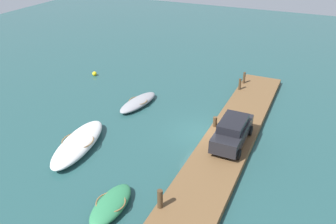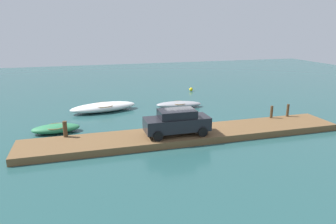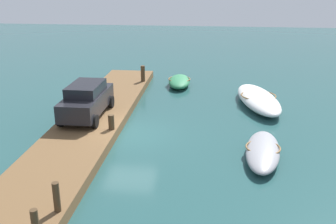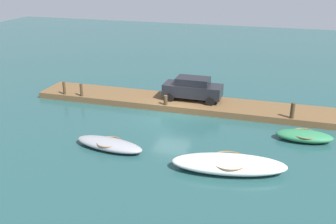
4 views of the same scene
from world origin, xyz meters
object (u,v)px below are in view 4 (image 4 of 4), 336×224
(parked_car, at_px, (193,88))
(motorboat_white, at_px, (229,164))
(mooring_post_mid_west, at_px, (166,100))
(mooring_post_west, at_px, (292,111))
(mooring_post_east, at_px, (64,88))
(rowboat_grey, at_px, (109,144))
(rowboat_green, at_px, (304,136))
(mooring_post_mid_east, at_px, (81,90))

(parked_car, bearing_deg, motorboat_white, 114.71)
(mooring_post_mid_west, relative_size, parked_car, 0.16)
(mooring_post_mid_west, bearing_deg, motorboat_white, 127.70)
(mooring_post_west, bearing_deg, mooring_post_mid_west, 0.00)
(mooring_post_east, bearing_deg, rowboat_grey, 135.54)
(parked_car, bearing_deg, rowboat_grey, 71.25)
(motorboat_white, distance_m, rowboat_grey, 6.99)
(rowboat_green, height_order, mooring_post_mid_east, mooring_post_mid_east)
(rowboat_grey, bearing_deg, mooring_post_east, -36.77)
(mooring_post_mid_west, distance_m, parked_car, 2.35)
(mooring_post_mid_west, xyz_separation_m, mooring_post_east, (8.22, 0.00, 0.15))
(motorboat_white, bearing_deg, mooring_post_mid_east, -40.28)
(rowboat_grey, distance_m, mooring_post_west, 12.12)
(mooring_post_west, bearing_deg, mooring_post_mid_east, 0.00)
(mooring_post_west, bearing_deg, parked_car, -12.92)
(rowboat_green, bearing_deg, mooring_post_mid_east, -10.92)
(motorboat_white, distance_m, mooring_post_west, 7.95)
(rowboat_grey, bearing_deg, rowboat_green, -150.19)
(mooring_post_mid_west, bearing_deg, mooring_post_west, 180.00)
(motorboat_white, height_order, rowboat_grey, motorboat_white)
(mooring_post_mid_west, bearing_deg, parked_car, -134.47)
(mooring_post_mid_east, distance_m, mooring_post_east, 1.48)
(mooring_post_mid_west, xyz_separation_m, parked_car, (-1.60, -1.63, 0.54))
(parked_car, bearing_deg, mooring_post_east, 9.77)
(mooring_post_east, distance_m, parked_car, 9.96)
(mooring_post_west, xyz_separation_m, mooring_post_mid_east, (15.45, 0.00, -0.04))
(rowboat_grey, relative_size, mooring_post_west, 4.17)
(mooring_post_west, xyz_separation_m, mooring_post_mid_west, (8.71, 0.00, -0.18))
(rowboat_green, relative_size, rowboat_grey, 0.77)
(rowboat_grey, xyz_separation_m, mooring_post_mid_east, (5.43, -6.78, 0.64))
(motorboat_white, bearing_deg, rowboat_grey, -14.13)
(mooring_post_east, xyz_separation_m, parked_car, (-9.82, -1.63, 0.38))
(rowboat_green, bearing_deg, mooring_post_mid_west, -16.73)
(rowboat_grey, relative_size, parked_car, 1.02)
(mooring_post_mid_east, bearing_deg, rowboat_grey, 128.67)
(mooring_post_mid_east, distance_m, parked_car, 8.50)
(mooring_post_mid_west, height_order, mooring_post_mid_east, mooring_post_mid_east)
(mooring_post_west, bearing_deg, rowboat_grey, 34.08)
(motorboat_white, bearing_deg, rowboat_green, -137.46)
(rowboat_grey, height_order, mooring_post_east, mooring_post_east)
(parked_car, bearing_deg, mooring_post_mid_east, 11.41)
(rowboat_green, distance_m, mooring_post_mid_east, 16.39)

